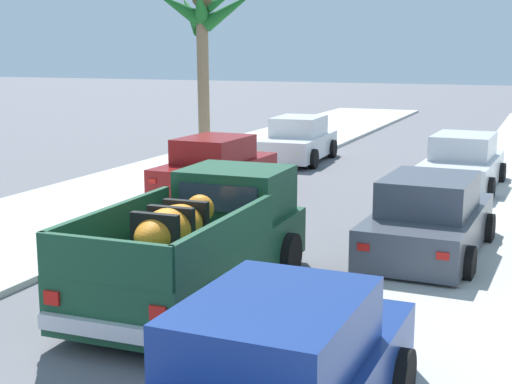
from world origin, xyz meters
TOP-DOWN VIEW (x-y plane):
  - sidewalk_left at (-5.18, 12.00)m, footprint 5.01×60.00m
  - curb_left at (-4.07, 12.00)m, footprint 0.16×60.00m
  - curb_right at (4.07, 12.00)m, footprint 0.16×60.00m
  - pickup_truck at (0.10, 6.26)m, footprint 2.28×5.24m
  - car_left_near at (2.82, 16.74)m, footprint 2.14×4.31m
  - car_right_near at (-3.17, 13.73)m, footprint 2.16×4.32m
  - car_left_mid at (2.79, 2.48)m, footprint 2.09×4.29m
  - car_right_mid at (3.05, 9.72)m, footprint 2.15×4.31m
  - car_right_far at (-3.02, 20.07)m, footprint 2.17×4.32m
  - palm_tree_right_fore at (-6.68, 20.27)m, footprint 3.89×3.17m

SIDE VIEW (x-z plane):
  - curb_left at x=-4.07m, z-range 0.00..0.10m
  - curb_right at x=4.07m, z-range 0.00..0.10m
  - sidewalk_left at x=-5.18m, z-range 0.00..0.12m
  - car_left_near at x=2.82m, z-range -0.06..1.48m
  - car_right_near at x=-3.17m, z-range -0.06..1.48m
  - car_left_mid at x=2.79m, z-range -0.06..1.48m
  - car_right_mid at x=3.05m, z-range -0.06..1.48m
  - car_right_far at x=-3.02m, z-range -0.06..1.48m
  - pickup_truck at x=0.10m, z-range -0.09..1.71m
  - palm_tree_right_fore at x=-6.68m, z-range 1.72..7.69m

